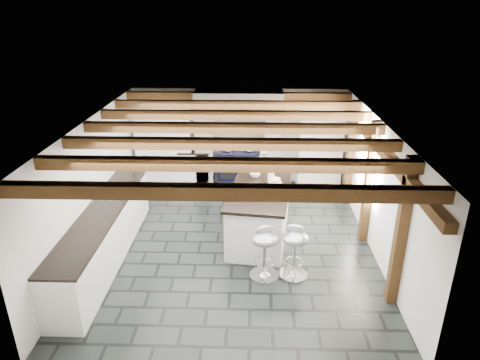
{
  "coord_description": "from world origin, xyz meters",
  "views": [
    {
      "loc": [
        0.32,
        -6.9,
        4.16
      ],
      "look_at": [
        0.1,
        0.4,
        1.1
      ],
      "focal_mm": 32.0,
      "sensor_mm": 36.0,
      "label": 1
    }
  ],
  "objects_px": {
    "range_cooker": "(239,168)",
    "bar_stool_far": "(265,247)",
    "bar_stool_near": "(295,246)",
    "kitchen_island": "(260,213)"
  },
  "relations": [
    {
      "from": "range_cooker",
      "to": "kitchen_island",
      "type": "xyz_separation_m",
      "value": [
        0.47,
        -2.45,
        0.05
      ]
    },
    {
      "from": "kitchen_island",
      "to": "bar_stool_far",
      "type": "xyz_separation_m",
      "value": [
        0.06,
        -1.26,
        0.04
      ]
    },
    {
      "from": "bar_stool_far",
      "to": "kitchen_island",
      "type": "bearing_deg",
      "value": 68.68
    },
    {
      "from": "range_cooker",
      "to": "bar_stool_far",
      "type": "distance_m",
      "value": 3.75
    },
    {
      "from": "bar_stool_far",
      "to": "bar_stool_near",
      "type": "bearing_deg",
      "value": -19.37
    },
    {
      "from": "kitchen_island",
      "to": "bar_stool_far",
      "type": "distance_m",
      "value": 1.26
    },
    {
      "from": "bar_stool_near",
      "to": "bar_stool_far",
      "type": "distance_m",
      "value": 0.49
    },
    {
      "from": "kitchen_island",
      "to": "bar_stool_near",
      "type": "xyz_separation_m",
      "value": [
        0.55,
        -1.22,
        0.04
      ]
    },
    {
      "from": "range_cooker",
      "to": "bar_stool_far",
      "type": "bearing_deg",
      "value": -81.78
    },
    {
      "from": "range_cooker",
      "to": "bar_stool_near",
      "type": "distance_m",
      "value": 3.81
    }
  ]
}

